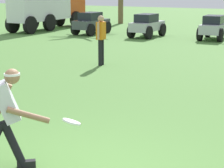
% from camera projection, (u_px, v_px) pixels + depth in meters
% --- Properties ---
extents(frisbee_thrower, '(1.02, 0.62, 1.43)m').
position_uv_depth(frisbee_thrower, '(7.00, 114.00, 5.94)').
color(frisbee_thrower, black).
rests_on(frisbee_thrower, ground_plane).
extents(frisbee_in_flight, '(0.36, 0.36, 0.11)m').
position_uv_depth(frisbee_in_flight, '(72.00, 122.00, 5.95)').
color(frisbee_in_flight, white).
extents(teammate_midfield, '(0.22, 0.50, 1.56)m').
position_uv_depth(teammate_midfield, '(101.00, 35.00, 13.61)').
color(teammate_midfield, black).
rests_on(teammate_midfield, ground_plane).
extents(parked_car_slot_a, '(1.27, 2.27, 1.10)m').
position_uv_depth(parked_car_slot_a, '(91.00, 23.00, 22.07)').
color(parked_car_slot_a, '#474C51').
rests_on(parked_car_slot_a, ground_plane).
extents(parked_car_slot_b, '(1.25, 2.27, 1.10)m').
position_uv_depth(parked_car_slot_b, '(147.00, 25.00, 20.89)').
color(parked_car_slot_b, '#B7BABF').
rests_on(parked_car_slot_b, ground_plane).
extents(parked_car_slot_c, '(1.09, 2.21, 1.10)m').
position_uv_depth(parked_car_slot_c, '(214.00, 27.00, 19.95)').
color(parked_car_slot_c, '#B7BABF').
rests_on(parked_car_slot_c, ground_plane).
extents(box_truck, '(1.60, 5.95, 2.20)m').
position_uv_depth(box_truck, '(47.00, 7.00, 24.12)').
color(box_truck, '#CC4C19').
rests_on(box_truck, ground_plane).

